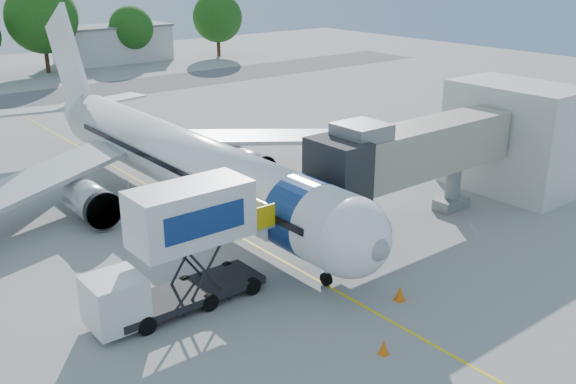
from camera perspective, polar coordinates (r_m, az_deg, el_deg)
ground at (r=37.34m, az=-6.39°, el=-2.82°), size 160.00×160.00×0.00m
guidance_line at (r=37.34m, az=-6.39°, el=-2.82°), size 0.15×70.00×0.01m
taxiway_strip at (r=74.95m, az=-24.14°, el=7.19°), size 120.00×10.00×0.01m
aircraft at (r=39.71m, az=-9.77°, el=2.93°), size 34.17×37.73×11.35m
jet_bridge at (r=35.79m, az=10.42°, el=3.33°), size 13.90×3.20×6.60m
terminal_stub at (r=44.26m, az=19.41°, el=4.59°), size 5.00×8.00×7.00m
catering_hiloader at (r=27.81m, az=-9.69°, el=-5.07°), size 8.50×2.44×5.50m
ground_tug at (r=27.46m, az=17.59°, el=-10.73°), size 4.28×3.01×1.55m
safety_cone_a at (r=25.75m, az=8.51°, el=-13.48°), size 0.39×0.39×0.63m
safety_cone_b at (r=29.43m, az=9.92°, el=-8.86°), size 0.46×0.46×0.74m
outbuilding_right at (r=100.41m, az=-15.24°, el=12.62°), size 16.40×7.40×5.30m
tree_e at (r=92.53m, az=-21.05°, el=14.27°), size 9.30×9.30×11.85m
tree_f at (r=98.93m, az=-13.78°, el=13.96°), size 6.38×6.38×8.13m
tree_g at (r=103.37m, az=-6.28°, el=15.17°), size 7.62×7.62×9.71m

